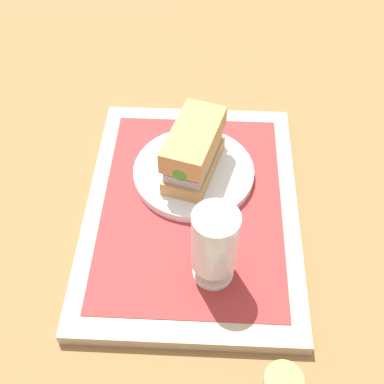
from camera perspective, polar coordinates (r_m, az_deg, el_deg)
name	(u,v)px	position (r m, az deg, el deg)	size (l,w,h in m)	color
ground_plane	(192,213)	(0.78, 0.00, -2.36)	(3.00, 3.00, 0.00)	olive
tray	(192,209)	(0.77, 0.00, -1.91)	(0.44, 0.32, 0.02)	tan
placemat	(192,204)	(0.77, 0.00, -1.42)	(0.38, 0.27, 0.00)	#9E2D2D
plate	(194,172)	(0.80, 0.20, 2.23)	(0.19, 0.19, 0.01)	white
sandwich	(193,151)	(0.76, 0.13, 4.60)	(0.14, 0.10, 0.08)	tan
beer_glass	(215,244)	(0.64, 2.58, -5.93)	(0.06, 0.06, 0.12)	silver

